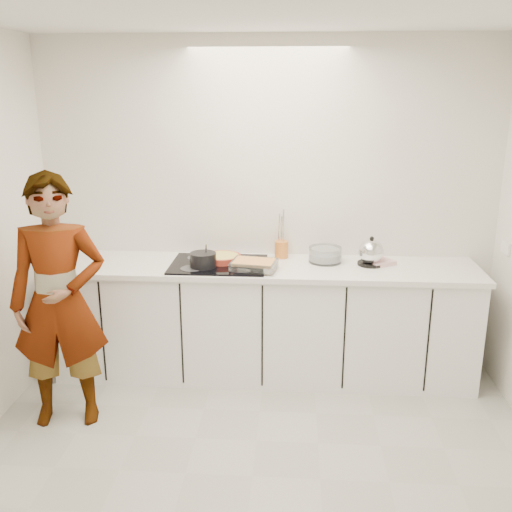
# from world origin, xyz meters

# --- Properties ---
(floor) EXTENTS (3.60, 3.20, 0.00)m
(floor) POSITION_xyz_m (0.00, 0.00, 0.00)
(floor) COLOR #B0B0A7
(floor) RESTS_ON ground
(wall_back) EXTENTS (3.60, 0.00, 2.60)m
(wall_back) POSITION_xyz_m (0.00, 1.60, 1.30)
(wall_back) COLOR white
(wall_back) RESTS_ON ground
(wall_front) EXTENTS (3.60, 0.00, 2.60)m
(wall_front) POSITION_xyz_m (0.00, -1.60, 1.30)
(wall_front) COLOR white
(wall_front) RESTS_ON ground
(base_cabinets) EXTENTS (3.20, 0.58, 0.87)m
(base_cabinets) POSITION_xyz_m (0.00, 1.28, 0.43)
(base_cabinets) COLOR white
(base_cabinets) RESTS_ON floor
(countertop) EXTENTS (3.24, 0.64, 0.04)m
(countertop) POSITION_xyz_m (0.00, 1.28, 0.89)
(countertop) COLOR white
(countertop) RESTS_ON base_cabinets
(hob) EXTENTS (0.72, 0.54, 0.01)m
(hob) POSITION_xyz_m (-0.35, 1.26, 0.92)
(hob) COLOR black
(hob) RESTS_ON countertop
(tart_dish) EXTENTS (0.33, 0.33, 0.05)m
(tart_dish) POSITION_xyz_m (-0.33, 1.32, 0.95)
(tart_dish) COLOR #A33223
(tart_dish) RESTS_ON hob
(saucepan) EXTENTS (0.20, 0.20, 0.19)m
(saucepan) POSITION_xyz_m (-0.45, 1.16, 0.98)
(saucepan) COLOR black
(saucepan) RESTS_ON hob
(baking_dish) EXTENTS (0.36, 0.28, 0.06)m
(baking_dish) POSITION_xyz_m (-0.07, 1.14, 0.96)
(baking_dish) COLOR silver
(baking_dish) RESTS_ON hob
(mixing_bowl) EXTENTS (0.29, 0.29, 0.12)m
(mixing_bowl) POSITION_xyz_m (0.46, 1.40, 0.96)
(mixing_bowl) COLOR silver
(mixing_bowl) RESTS_ON countertop
(tea_towel) EXTENTS (0.24, 0.22, 0.03)m
(tea_towel) POSITION_xyz_m (0.89, 1.36, 0.93)
(tea_towel) COLOR white
(tea_towel) RESTS_ON countertop
(kettle) EXTENTS (0.21, 0.21, 0.23)m
(kettle) POSITION_xyz_m (0.80, 1.34, 1.01)
(kettle) COLOR black
(kettle) RESTS_ON countertop
(utensil_crock) EXTENTS (0.13, 0.13, 0.13)m
(utensil_crock) POSITION_xyz_m (0.12, 1.50, 0.98)
(utensil_crock) COLOR orange
(utensil_crock) RESTS_ON countertop
(cook) EXTENTS (0.69, 0.52, 1.71)m
(cook) POSITION_xyz_m (-1.31, 0.54, 0.86)
(cook) COLOR white
(cook) RESTS_ON floor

